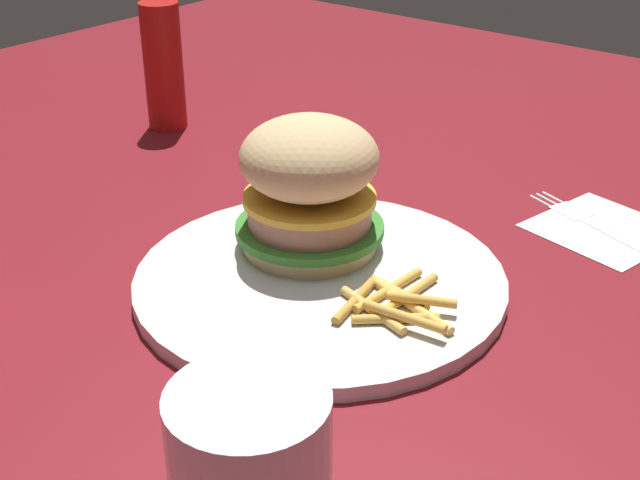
{
  "coord_description": "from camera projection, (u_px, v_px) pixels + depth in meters",
  "views": [
    {
      "loc": [
        0.45,
        0.37,
        0.35
      ],
      "look_at": [
        -0.01,
        0.01,
        0.04
      ],
      "focal_mm": 48.47,
      "sensor_mm": 36.0,
      "label": 1
    }
  ],
  "objects": [
    {
      "name": "ground_plane",
      "position": [
        306.0,
        288.0,
        0.68
      ],
      "size": [
        1.6,
        1.6,
        0.0
      ],
      "primitive_type": "plane",
      "color": "maroon"
    },
    {
      "name": "plate",
      "position": [
        320.0,
        281.0,
        0.68
      ],
      "size": [
        0.29,
        0.29,
        0.01
      ],
      "primitive_type": "cylinder",
      "color": "silver",
      "rests_on": "ground_plane"
    },
    {
      "name": "fries_pile",
      "position": [
        395.0,
        303.0,
        0.63
      ],
      "size": [
        0.1,
        0.09,
        0.01
      ],
      "color": "gold",
      "rests_on": "plate"
    },
    {
      "name": "fork",
      "position": [
        603.0,
        226.0,
        0.77
      ],
      "size": [
        0.08,
        0.17,
        0.0
      ],
      "color": "silver",
      "rests_on": "napkin"
    },
    {
      "name": "napkin",
      "position": [
        604.0,
        229.0,
        0.77
      ],
      "size": [
        0.13,
        0.13,
        0.0
      ],
      "primitive_type": "cube",
      "rotation": [
        0.0,
        0.0,
        -0.21
      ],
      "color": "white",
      "rests_on": "ground_plane"
    },
    {
      "name": "sandwich",
      "position": [
        309.0,
        184.0,
        0.69
      ],
      "size": [
        0.12,
        0.12,
        0.11
      ],
      "color": "tan",
      "rests_on": "plate"
    },
    {
      "name": "ketchup_bottle",
      "position": [
        163.0,
        66.0,
        0.97
      ],
      "size": [
        0.04,
        0.04,
        0.14
      ],
      "primitive_type": "cylinder",
      "color": "#B21914",
      "rests_on": "ground_plane"
    }
  ]
}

